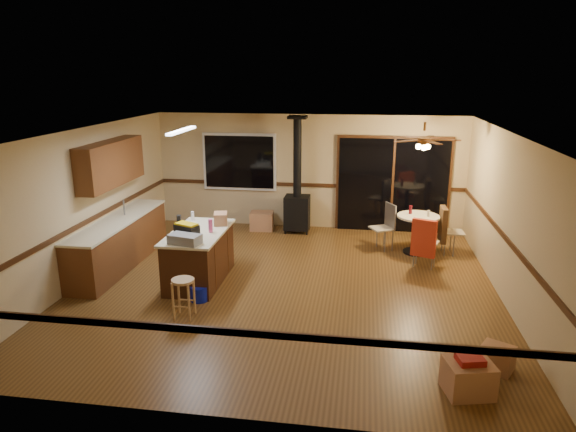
% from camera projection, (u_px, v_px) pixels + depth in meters
% --- Properties ---
extents(floor, '(7.00, 7.00, 0.00)m').
position_uv_depth(floor, '(285.00, 286.00, 8.73)').
color(floor, brown).
rests_on(floor, ground).
extents(ceiling, '(7.00, 7.00, 0.00)m').
position_uv_depth(ceiling, '(285.00, 132.00, 8.02)').
color(ceiling, silver).
rests_on(ceiling, ground).
extents(wall_back, '(7.00, 0.00, 7.00)m').
position_uv_depth(wall_back, '(308.00, 172.00, 11.71)').
color(wall_back, tan).
rests_on(wall_back, ground).
extents(wall_front, '(7.00, 0.00, 7.00)m').
position_uv_depth(wall_front, '(232.00, 305.00, 5.04)').
color(wall_front, tan).
rests_on(wall_front, ground).
extents(wall_left, '(0.00, 7.00, 7.00)m').
position_uv_depth(wall_left, '(86.00, 204.00, 8.87)').
color(wall_left, tan).
rests_on(wall_left, ground).
extents(wall_right, '(0.00, 7.00, 7.00)m').
position_uv_depth(wall_right, '(510.00, 221.00, 7.88)').
color(wall_right, tan).
rests_on(wall_right, ground).
extents(chair_rail, '(7.00, 7.00, 0.08)m').
position_uv_depth(chair_rail, '(285.00, 230.00, 8.46)').
color(chair_rail, '#381E0E').
rests_on(chair_rail, ground).
extents(window, '(1.72, 0.10, 1.32)m').
position_uv_depth(window, '(239.00, 162.00, 11.83)').
color(window, black).
rests_on(window, ground).
extents(sliding_door, '(2.52, 0.10, 2.10)m').
position_uv_depth(sliding_door, '(393.00, 186.00, 11.46)').
color(sliding_door, black).
rests_on(sliding_door, ground).
extents(lower_cabinets, '(0.60, 3.00, 0.86)m').
position_uv_depth(lower_cabinets, '(120.00, 243.00, 9.54)').
color(lower_cabinets, '#5C3217').
rests_on(lower_cabinets, ground).
extents(countertop, '(0.64, 3.04, 0.04)m').
position_uv_depth(countertop, '(117.00, 220.00, 9.41)').
color(countertop, beige).
rests_on(countertop, lower_cabinets).
extents(upper_cabinets, '(0.35, 2.00, 0.80)m').
position_uv_depth(upper_cabinets, '(111.00, 163.00, 9.34)').
color(upper_cabinets, '#5C3217').
rests_on(upper_cabinets, ground).
extents(kitchen_island, '(0.88, 1.68, 0.90)m').
position_uv_depth(kitchen_island, '(199.00, 256.00, 8.82)').
color(kitchen_island, '#381C0E').
rests_on(kitchen_island, ground).
extents(wood_stove, '(0.55, 0.50, 2.52)m').
position_uv_depth(wood_stove, '(297.00, 201.00, 11.46)').
color(wood_stove, black).
rests_on(wood_stove, ground).
extents(ceiling_fan, '(0.24, 0.24, 0.55)m').
position_uv_depth(ceiling_fan, '(424.00, 143.00, 9.71)').
color(ceiling_fan, brown).
rests_on(ceiling_fan, ceiling).
extents(fluorescent_strip, '(0.10, 1.20, 0.04)m').
position_uv_depth(fluorescent_strip, '(182.00, 131.00, 8.57)').
color(fluorescent_strip, white).
rests_on(fluorescent_strip, ceiling).
extents(toolbox_grey, '(0.54, 0.38, 0.15)m').
position_uv_depth(toolbox_grey, '(185.00, 239.00, 8.05)').
color(toolbox_grey, slate).
rests_on(toolbox_grey, kitchen_island).
extents(toolbox_black, '(0.44, 0.34, 0.22)m').
position_uv_depth(toolbox_black, '(187.00, 231.00, 8.34)').
color(toolbox_black, black).
rests_on(toolbox_black, kitchen_island).
extents(toolbox_yellow_lid, '(0.41, 0.32, 0.03)m').
position_uv_depth(toolbox_yellow_lid, '(186.00, 224.00, 8.31)').
color(toolbox_yellow_lid, gold).
rests_on(toolbox_yellow_lid, toolbox_black).
extents(box_on_island, '(0.30, 0.36, 0.21)m').
position_uv_depth(box_on_island, '(221.00, 219.00, 9.08)').
color(box_on_island, '#A36E48').
rests_on(box_on_island, kitchen_island).
extents(bottle_dark, '(0.08, 0.08, 0.28)m').
position_uv_depth(bottle_dark, '(179.00, 223.00, 8.69)').
color(bottle_dark, black).
rests_on(bottle_dark, kitchen_island).
extents(bottle_pink, '(0.08, 0.08, 0.23)m').
position_uv_depth(bottle_pink, '(210.00, 226.00, 8.63)').
color(bottle_pink, '#D84C8C').
rests_on(bottle_pink, kitchen_island).
extents(bottle_white, '(0.07, 0.07, 0.17)m').
position_uv_depth(bottle_white, '(193.00, 216.00, 9.30)').
color(bottle_white, white).
rests_on(bottle_white, kitchen_island).
extents(bar_stool, '(0.38, 0.38, 0.60)m').
position_uv_depth(bar_stool, '(184.00, 298.00, 7.54)').
color(bar_stool, tan).
rests_on(bar_stool, floor).
extents(blue_bucket, '(0.37, 0.37, 0.24)m').
position_uv_depth(blue_bucket, '(199.00, 293.00, 8.14)').
color(blue_bucket, '#0C1AB5').
rests_on(blue_bucket, floor).
extents(dining_table, '(0.83, 0.83, 0.78)m').
position_uv_depth(dining_table, '(418.00, 228.00, 10.17)').
color(dining_table, black).
rests_on(dining_table, ground).
extents(glass_red, '(0.08, 0.08, 0.17)m').
position_uv_depth(glass_red, '(411.00, 210.00, 10.19)').
color(glass_red, '#590C14').
rests_on(glass_red, dining_table).
extents(glass_cream, '(0.07, 0.07, 0.12)m').
position_uv_depth(glass_cream, '(428.00, 213.00, 10.01)').
color(glass_cream, beige).
rests_on(glass_cream, dining_table).
extents(chair_left, '(0.54, 0.54, 0.51)m').
position_uv_depth(chair_left, '(386.00, 221.00, 10.38)').
color(chair_left, tan).
rests_on(chair_left, ground).
extents(chair_near, '(0.56, 0.58, 0.70)m').
position_uv_depth(chair_near, '(424.00, 238.00, 9.32)').
color(chair_near, tan).
rests_on(chair_near, ground).
extents(chair_right, '(0.47, 0.44, 0.70)m').
position_uv_depth(chair_right, '(444.00, 225.00, 10.12)').
color(chair_right, tan).
rests_on(chair_right, ground).
extents(box_under_window, '(0.55, 0.46, 0.41)m').
position_uv_depth(box_under_window, '(262.00, 221.00, 11.77)').
color(box_under_window, '#A36E48').
rests_on(box_under_window, floor).
extents(box_corner_a, '(0.60, 0.53, 0.39)m').
position_uv_depth(box_corner_a, '(468.00, 378.00, 5.77)').
color(box_corner_a, '#A36E48').
rests_on(box_corner_a, floor).
extents(box_corner_b, '(0.48, 0.46, 0.30)m').
position_uv_depth(box_corner_b, '(497.00, 358.00, 6.25)').
color(box_corner_b, '#A36E48').
rests_on(box_corner_b, floor).
extents(box_small_red, '(0.33, 0.29, 0.08)m').
position_uv_depth(box_small_red, '(470.00, 359.00, 5.71)').
color(box_small_red, maroon).
rests_on(box_small_red, box_corner_a).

